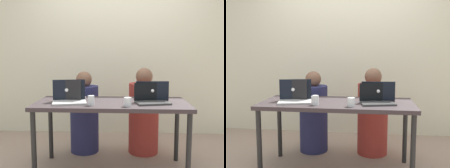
# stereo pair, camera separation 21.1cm
# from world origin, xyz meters

# --- Properties ---
(back_wall) EXTENTS (4.50, 0.10, 2.48)m
(back_wall) POSITION_xyz_m (0.00, 1.39, 1.24)
(back_wall) COLOR beige
(back_wall) RESTS_ON ground
(desk) EXTENTS (1.58, 0.68, 0.75)m
(desk) POSITION_xyz_m (0.00, 0.00, 0.67)
(desk) COLOR #32292B
(desk) RESTS_ON ground
(person_on_left) EXTENTS (0.37, 0.37, 1.03)m
(person_on_left) POSITION_xyz_m (-0.37, 0.54, 0.46)
(person_on_left) COLOR navy
(person_on_left) RESTS_ON ground
(person_on_right) EXTENTS (0.38, 0.38, 1.07)m
(person_on_right) POSITION_xyz_m (0.37, 0.54, 0.48)
(person_on_right) COLOR maroon
(person_on_right) RESTS_ON ground
(laptop_front_left) EXTENTS (0.38, 0.31, 0.23)m
(laptop_front_left) POSITION_xyz_m (-0.43, -0.06, 0.80)
(laptop_front_left) COLOR #B5B7B5
(laptop_front_left) RESTS_ON desk
(laptop_back_right) EXTENTS (0.36, 0.26, 0.22)m
(laptop_back_right) POSITION_xyz_m (0.42, 0.11, 0.79)
(laptop_back_right) COLOR #373338
(laptop_back_right) RESTS_ON desk
(laptop_back_left) EXTENTS (0.31, 0.27, 0.23)m
(laptop_back_left) POSITION_xyz_m (-0.47, 0.08, 0.80)
(laptop_back_left) COLOR #B2B0BA
(laptop_back_left) RESTS_ON desk
(laptop_front_right) EXTENTS (0.37, 0.28, 0.20)m
(laptop_front_right) POSITION_xyz_m (0.41, -0.05, 0.79)
(laptop_front_right) COLOR #3D3D3C
(laptop_front_right) RESTS_ON desk
(water_glass_left) EXTENTS (0.06, 0.06, 0.10)m
(water_glass_left) POSITION_xyz_m (-0.19, -0.19, 0.79)
(water_glass_left) COLOR white
(water_glass_left) RESTS_ON desk
(water_glass_right) EXTENTS (0.07, 0.07, 0.09)m
(water_glass_right) POSITION_xyz_m (0.16, -0.21, 0.78)
(water_glass_right) COLOR white
(water_glass_right) RESTS_ON desk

